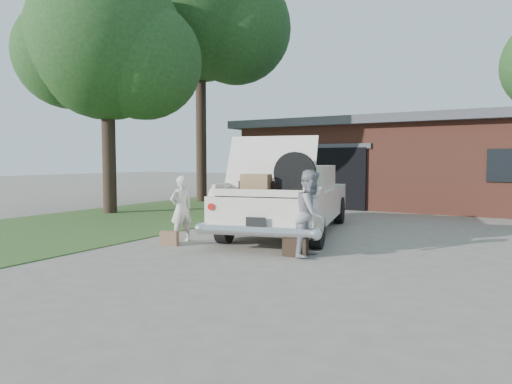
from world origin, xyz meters
The scene contains 10 objects.
ground centered at (0.00, 0.00, 0.00)m, with size 90.00×90.00×0.00m, color gray.
grass_strip centered at (-5.50, 3.00, 0.01)m, with size 6.00×16.00×0.02m, color #2D4C1E.
house centered at (0.98, 11.47, 1.67)m, with size 12.80×7.80×3.30m.
tree_left centered at (-6.98, 3.06, 5.33)m, with size 5.76×5.01×8.08m.
tree_back centered at (-6.98, 8.09, 7.76)m, with size 7.00×6.08×11.15m.
sedan centered at (-0.12, 2.43, 0.84)m, with size 3.45×6.06×2.26m.
woman_left centered at (-1.54, 0.07, 0.71)m, with size 0.52×0.34×1.43m, color beige.
woman_right centered at (1.45, 0.11, 0.79)m, with size 0.77×0.60×1.58m, color gray.
suitcase_left centered at (-1.50, -0.38, 0.15)m, with size 0.39×0.12×0.30m, color brown.
suitcase_right centered at (1.22, -0.08, 0.18)m, with size 0.46×0.15×0.35m, color black.
Camera 1 is at (4.74, -7.51, 1.76)m, focal length 32.00 mm.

